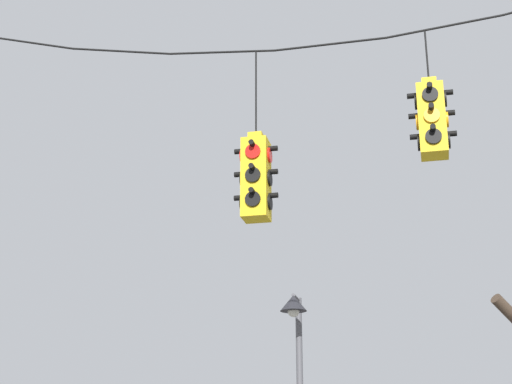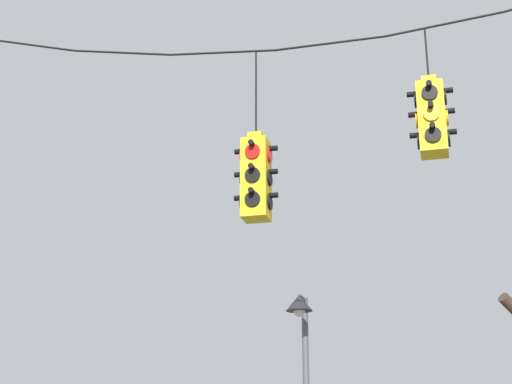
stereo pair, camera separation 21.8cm
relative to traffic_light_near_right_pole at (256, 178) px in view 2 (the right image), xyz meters
The scene contains 4 objects.
span_wire 2.36m from the traffic_light_near_right_pole, ahead, with size 10.63×0.03×0.86m.
traffic_light_near_right_pole is the anchor object (origin of this frame).
traffic_light_over_intersection 2.37m from the traffic_light_near_right_pole, ahead, with size 0.58×0.58×1.77m.
street_lamp 5.15m from the traffic_light_near_right_pole, 94.19° to the left, with size 0.49×0.84×4.70m.
Camera 2 is at (1.33, -9.25, 1.73)m, focal length 55.00 mm.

